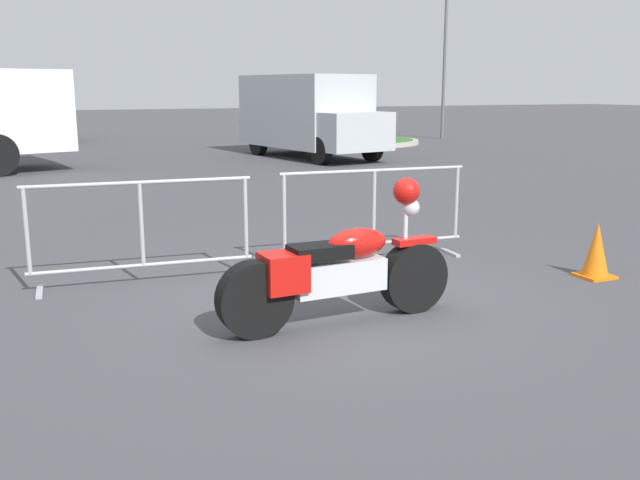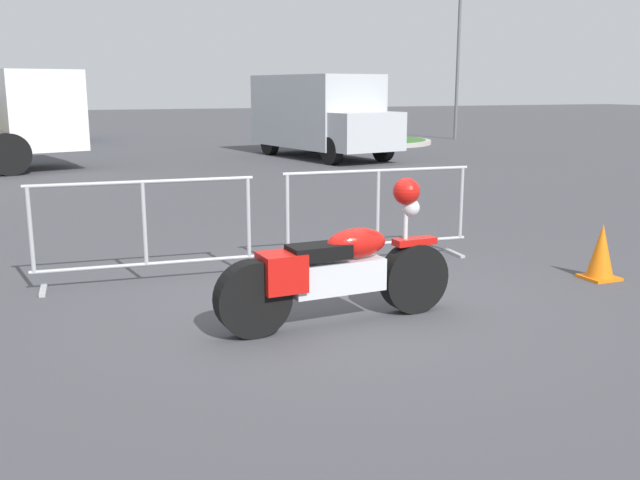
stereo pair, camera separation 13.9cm
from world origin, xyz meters
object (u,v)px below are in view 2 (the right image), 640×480
object	(u,v)px
crowd_barrier_far	(378,214)
parked_car_blue	(52,121)
street_lamp	(459,40)
traffic_cone	(601,252)
motorcycle	(338,271)
delivery_van	(320,113)
crowd_barrier_near	(145,230)

from	to	relation	value
crowd_barrier_far	parked_car_blue	xyz separation A→B (m)	(-2.90, 21.33, 0.18)
street_lamp	parked_car_blue	bearing A→B (deg)	161.84
crowd_barrier_far	traffic_cone	world-z (taller)	crowd_barrier_far
traffic_cone	parked_car_blue	bearing A→B (deg)	101.60
motorcycle	delivery_van	bearing A→B (deg)	65.39
traffic_cone	crowd_barrier_near	bearing A→B (deg)	160.10
parked_car_blue	traffic_cone	xyz separation A→B (m)	(4.71, -22.94, -0.45)
crowd_barrier_far	motorcycle	bearing A→B (deg)	-124.74
motorcycle	street_lamp	size ratio (longest dim) A/B	0.38
street_lamp	traffic_cone	bearing A→B (deg)	-118.21
crowd_barrier_far	delivery_van	world-z (taller)	delivery_van
motorcycle	parked_car_blue	bearing A→B (deg)	90.55
motorcycle	crowd_barrier_near	size ratio (longest dim) A/B	0.96
crowd_barrier_far	delivery_van	xyz separation A→B (m)	(4.00, 11.75, 0.69)
delivery_van	traffic_cone	bearing A→B (deg)	-20.23
crowd_barrier_near	traffic_cone	distance (m)	4.75
crowd_barrier_near	parked_car_blue	world-z (taller)	parked_car_blue
crowd_barrier_near	street_lamp	size ratio (longest dim) A/B	0.40
crowd_barrier_far	delivery_van	distance (m)	12.43
motorcycle	crowd_barrier_far	xyz separation A→B (m)	(1.32, 1.90, 0.09)
crowd_barrier_far	street_lamp	distance (m)	20.47
crowd_barrier_near	traffic_cone	world-z (taller)	crowd_barrier_near
parked_car_blue	crowd_barrier_near	bearing A→B (deg)	-177.75
delivery_van	traffic_cone	size ratio (longest dim) A/B	8.95
traffic_cone	street_lamp	bearing A→B (deg)	61.79
crowd_barrier_far	parked_car_blue	distance (m)	21.53
motorcycle	street_lamp	world-z (taller)	street_lamp
crowd_barrier_near	parked_car_blue	xyz separation A→B (m)	(-0.25, 21.33, 0.18)
crowd_barrier_far	delivery_van	bearing A→B (deg)	71.21
traffic_cone	crowd_barrier_far	bearing A→B (deg)	138.37
parked_car_blue	street_lamp	distance (m)	15.52
motorcycle	crowd_barrier_far	world-z (taller)	motorcycle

